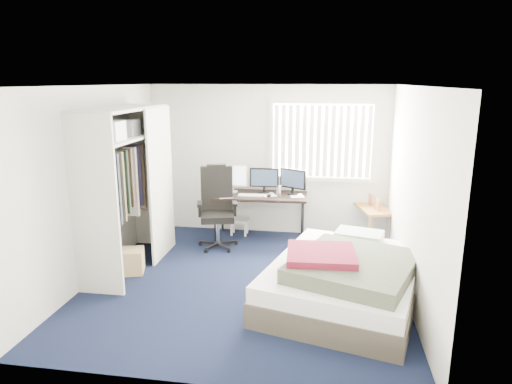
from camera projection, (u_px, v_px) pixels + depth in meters
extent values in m
plane|color=black|center=(246.00, 282.00, 5.96)|extent=(4.20, 4.20, 0.00)
plane|color=silver|center=(267.00, 160.00, 7.67)|extent=(4.00, 0.00, 4.00)
plane|color=silver|center=(198.00, 249.00, 3.65)|extent=(4.00, 0.00, 4.00)
plane|color=silver|center=(95.00, 183.00, 5.96)|extent=(0.00, 4.20, 4.20)
plane|color=silver|center=(412.00, 195.00, 5.35)|extent=(0.00, 4.20, 4.20)
plane|color=white|center=(244.00, 86.00, 5.36)|extent=(4.20, 4.20, 0.00)
cube|color=white|center=(322.00, 141.00, 7.43)|extent=(1.60, 0.02, 1.20)
cube|color=beige|center=(323.00, 102.00, 7.26)|extent=(1.72, 0.06, 0.06)
cube|color=beige|center=(321.00, 179.00, 7.56)|extent=(1.72, 0.06, 0.06)
cube|color=white|center=(322.00, 141.00, 7.38)|extent=(1.60, 0.04, 1.16)
cube|color=beige|center=(94.00, 208.00, 5.38)|extent=(0.60, 0.04, 2.20)
cube|color=beige|center=(152.00, 177.00, 7.11)|extent=(0.60, 0.04, 2.20)
cube|color=beige|center=(121.00, 109.00, 5.98)|extent=(0.60, 1.80, 0.04)
cube|color=beige|center=(123.00, 138.00, 6.07)|extent=(0.56, 1.74, 0.03)
cylinder|color=silver|center=(124.00, 147.00, 6.10)|extent=(0.03, 1.72, 0.03)
cube|color=#26262B|center=(123.00, 181.00, 6.11)|extent=(0.38, 1.10, 0.90)
cube|color=beige|center=(161.00, 184.00, 6.62)|extent=(0.03, 0.90, 2.20)
cube|color=white|center=(107.00, 131.00, 5.61)|extent=(0.38, 0.30, 0.24)
cube|color=gray|center=(124.00, 128.00, 6.09)|extent=(0.34, 0.28, 0.22)
cube|color=black|center=(260.00, 196.00, 7.45)|extent=(1.54, 0.76, 0.04)
cylinder|color=black|center=(215.00, 221.00, 7.34)|extent=(0.04, 0.04, 0.71)
cylinder|color=black|center=(222.00, 211.00, 7.91)|extent=(0.04, 0.04, 0.71)
cylinder|color=black|center=(302.00, 224.00, 7.18)|extent=(0.04, 0.04, 0.71)
cylinder|color=black|center=(303.00, 214.00, 7.74)|extent=(0.04, 0.04, 0.71)
cube|color=white|center=(232.00, 176.00, 7.55)|extent=(0.50, 0.05, 0.36)
cube|color=white|center=(232.00, 176.00, 7.55)|extent=(0.45, 0.02, 0.31)
cube|color=black|center=(264.00, 178.00, 7.50)|extent=(0.48, 0.05, 0.32)
cube|color=#1E2838|center=(264.00, 178.00, 7.50)|extent=(0.43, 0.02, 0.27)
cube|color=black|center=(293.00, 179.00, 7.40)|extent=(0.48, 0.05, 0.32)
cube|color=#1E2838|center=(293.00, 179.00, 7.40)|extent=(0.43, 0.02, 0.27)
cube|color=white|center=(250.00, 195.00, 7.37)|extent=(0.40, 0.15, 0.02)
cube|color=black|center=(269.00, 196.00, 7.33)|extent=(0.06, 0.10, 0.02)
cylinder|color=silver|center=(279.00, 191.00, 7.35)|extent=(0.08, 0.08, 0.16)
cube|color=white|center=(260.00, 194.00, 7.45)|extent=(0.31, 0.29, 0.00)
cube|color=black|center=(218.00, 243.00, 7.20)|extent=(0.73, 0.73, 0.12)
cylinder|color=silver|center=(218.00, 231.00, 7.15)|extent=(0.06, 0.06, 0.40)
cube|color=black|center=(217.00, 216.00, 7.09)|extent=(0.61, 0.61, 0.10)
cube|color=black|center=(217.00, 188.00, 7.22)|extent=(0.51, 0.22, 0.70)
cube|color=black|center=(216.00, 169.00, 7.15)|extent=(0.32, 0.19, 0.16)
cube|color=black|center=(200.00, 204.00, 7.02)|extent=(0.14, 0.29, 0.04)
cube|color=black|center=(235.00, 203.00, 7.06)|extent=(0.14, 0.29, 0.04)
cube|color=white|center=(239.00, 220.00, 7.74)|extent=(0.32, 0.26, 0.03)
cylinder|color=white|center=(231.00, 229.00, 7.71)|extent=(0.04, 0.04, 0.24)
cylinder|color=white|center=(234.00, 226.00, 7.87)|extent=(0.04, 0.04, 0.24)
cylinder|color=white|center=(245.00, 230.00, 7.67)|extent=(0.04, 0.04, 0.24)
cylinder|color=white|center=(247.00, 226.00, 7.84)|extent=(0.04, 0.04, 0.24)
cube|color=brown|center=(373.00, 208.00, 7.33)|extent=(0.63, 0.93, 0.04)
cube|color=brown|center=(370.00, 233.00, 7.01)|extent=(0.05, 0.05, 0.54)
cube|color=brown|center=(354.00, 219.00, 7.75)|extent=(0.05, 0.05, 0.54)
cube|color=brown|center=(391.00, 233.00, 7.05)|extent=(0.05, 0.05, 0.54)
cube|color=brown|center=(373.00, 218.00, 7.79)|extent=(0.05, 0.05, 0.54)
cube|color=brown|center=(378.00, 205.00, 7.12)|extent=(0.06, 0.14, 0.18)
cube|color=brown|center=(370.00, 200.00, 7.43)|extent=(0.06, 0.14, 0.18)
cube|color=#42392F|center=(344.00, 288.00, 5.45)|extent=(2.13, 2.52, 0.28)
cube|color=white|center=(345.00, 271.00, 5.39)|extent=(2.08, 2.47, 0.20)
cube|color=#AAB2A4|center=(359.00, 237.00, 6.07)|extent=(0.68, 0.54, 0.14)
cube|color=#3E4232|center=(354.00, 267.00, 5.07)|extent=(1.62, 1.69, 0.18)
cube|color=#570E18|center=(321.00, 258.00, 5.10)|extent=(0.79, 0.74, 0.16)
cube|color=tan|center=(127.00, 261.00, 6.21)|extent=(0.51, 0.44, 0.33)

